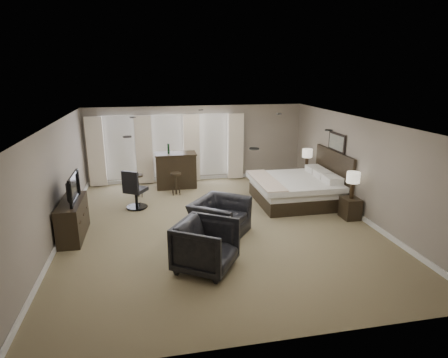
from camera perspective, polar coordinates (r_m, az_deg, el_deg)
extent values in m
cube|color=#786B4C|center=(9.46, -0.72, -7.14)|extent=(7.60, 8.60, 0.04)
cube|color=silver|center=(8.76, -0.78, 8.66)|extent=(7.60, 8.60, 0.04)
cube|color=gray|center=(13.12, -4.19, 5.42)|extent=(7.50, 0.04, 2.60)
cube|color=gray|center=(5.19, 8.15, -12.19)|extent=(7.50, 0.04, 2.60)
cube|color=gray|center=(9.14, -24.52, -0.85)|extent=(0.04, 8.50, 2.60)
cube|color=gray|center=(10.37, 20.08, 1.54)|extent=(0.04, 8.50, 2.60)
cube|color=silver|center=(13.01, -15.62, 4.54)|extent=(1.15, 0.04, 2.05)
cube|color=silver|center=(12.99, -8.55, 4.94)|extent=(1.15, 0.04, 2.05)
cube|color=silver|center=(13.16, -1.55, 5.27)|extent=(1.15, 0.04, 2.05)
cube|color=beige|center=(12.99, -18.93, 3.93)|extent=(0.55, 0.12, 2.30)
cube|color=beige|center=(12.87, -12.07, 4.34)|extent=(0.55, 0.12, 2.30)
cube|color=beige|center=(12.94, -4.96, 4.71)|extent=(0.55, 0.12, 2.30)
cube|color=beige|center=(13.20, 1.76, 4.99)|extent=(0.55, 0.12, 2.30)
cube|color=silver|center=(11.09, 11.23, 0.19)|extent=(2.35, 2.24, 1.50)
cube|color=black|center=(10.39, 18.68, -4.22)|extent=(0.42, 0.51, 0.55)
cube|color=black|center=(12.84, 12.35, 0.19)|extent=(0.43, 0.53, 0.58)
cube|color=beige|center=(10.19, 18.99, -0.91)|extent=(0.34, 0.34, 0.70)
cube|color=beige|center=(12.68, 12.52, 2.94)|extent=(0.34, 0.34, 0.69)
cube|color=slate|center=(11.34, 16.77, 5.37)|extent=(0.04, 0.96, 0.56)
cube|color=black|center=(9.40, -22.05, -5.67)|extent=(0.49, 1.51, 0.88)
imported|color=black|center=(9.23, -22.38, -2.72)|extent=(0.63, 1.09, 0.14)
imported|color=black|center=(8.82, -0.62, -4.99)|extent=(1.45, 1.53, 1.12)
imported|color=black|center=(7.33, -2.79, -9.82)|extent=(1.40, 1.42, 1.08)
cube|color=black|center=(12.44, -7.33, 1.34)|extent=(1.34, 0.70, 1.17)
cube|color=black|center=(11.78, -12.97, -0.99)|extent=(0.40, 0.40, 0.70)
cube|color=black|center=(11.78, -7.33, -0.70)|extent=(0.41, 0.41, 0.70)
cube|color=black|center=(10.74, -13.30, -1.47)|extent=(0.80, 0.80, 1.14)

